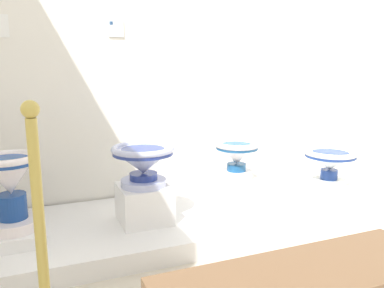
{
  "coord_description": "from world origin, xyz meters",
  "views": [
    {
      "loc": [
        0.71,
        -0.53,
        1.15
      ],
      "look_at": [
        1.71,
        1.94,
        0.61
      ],
      "focal_mm": 36.98,
      "sensor_mm": 36.0,
      "label": 1
    }
  ],
  "objects_px": {
    "plinth_block_rightmost": "(144,203)",
    "antique_toilet_rightmost": "(143,160)",
    "antique_toilet_central_ornate": "(330,161)",
    "plinth_block_central_ornate": "(328,189)",
    "info_placard_second": "(116,28)",
    "plinth_block_tall_cobalt": "(15,234)",
    "antique_toilet_tall_cobalt": "(10,184)",
    "stanchion_post_near_left": "(45,287)",
    "plinth_block_pale_glazed": "(236,191)",
    "antique_toilet_pale_glazed": "(237,155)"
  },
  "relations": [
    {
      "from": "antique_toilet_central_ornate",
      "to": "plinth_block_rightmost",
      "type": "bearing_deg",
      "value": -179.9
    },
    {
      "from": "plinth_block_tall_cobalt",
      "to": "plinth_block_central_ornate",
      "type": "height_order",
      "value": "plinth_block_tall_cobalt"
    },
    {
      "from": "plinth_block_tall_cobalt",
      "to": "antique_toilet_pale_glazed",
      "type": "bearing_deg",
      "value": 3.21
    },
    {
      "from": "plinth_block_pale_glazed",
      "to": "antique_toilet_tall_cobalt",
      "type": "bearing_deg",
      "value": -176.79
    },
    {
      "from": "info_placard_second",
      "to": "plinth_block_rightmost",
      "type": "bearing_deg",
      "value": -86.82
    },
    {
      "from": "antique_toilet_central_ornate",
      "to": "antique_toilet_rightmost",
      "type": "bearing_deg",
      "value": -179.9
    },
    {
      "from": "plinth_block_rightmost",
      "to": "antique_toilet_pale_glazed",
      "type": "xyz_separation_m",
      "value": [
        0.73,
        0.08,
        0.25
      ]
    },
    {
      "from": "antique_toilet_tall_cobalt",
      "to": "plinth_block_rightmost",
      "type": "distance_m",
      "value": 0.82
    },
    {
      "from": "antique_toilet_rightmost",
      "to": "plinth_block_pale_glazed",
      "type": "relative_size",
      "value": 1.02
    },
    {
      "from": "plinth_block_rightmost",
      "to": "plinth_block_pale_glazed",
      "type": "xyz_separation_m",
      "value": [
        0.73,
        0.08,
        -0.03
      ]
    },
    {
      "from": "stanchion_post_near_left",
      "to": "info_placard_second",
      "type": "bearing_deg",
      "value": 67.85
    },
    {
      "from": "antique_toilet_rightmost",
      "to": "antique_toilet_central_ornate",
      "type": "distance_m",
      "value": 1.53
    },
    {
      "from": "antique_toilet_rightmost",
      "to": "info_placard_second",
      "type": "distance_m",
      "value": 1.03
    },
    {
      "from": "plinth_block_central_ornate",
      "to": "plinth_block_pale_glazed",
      "type": "bearing_deg",
      "value": 174.25
    },
    {
      "from": "plinth_block_tall_cobalt",
      "to": "antique_toilet_tall_cobalt",
      "type": "height_order",
      "value": "antique_toilet_tall_cobalt"
    },
    {
      "from": "antique_toilet_rightmost",
      "to": "plinth_block_tall_cobalt",
      "type": "bearing_deg",
      "value": -179.85
    },
    {
      "from": "antique_toilet_rightmost",
      "to": "antique_toilet_pale_glazed",
      "type": "relative_size",
      "value": 1.24
    },
    {
      "from": "stanchion_post_near_left",
      "to": "antique_toilet_rightmost",
      "type": "bearing_deg",
      "value": 55.95
    },
    {
      "from": "plinth_block_rightmost",
      "to": "plinth_block_pale_glazed",
      "type": "bearing_deg",
      "value": 6.5
    },
    {
      "from": "plinth_block_tall_cobalt",
      "to": "plinth_block_rightmost",
      "type": "xyz_separation_m",
      "value": [
        0.79,
        0.0,
        0.08
      ]
    },
    {
      "from": "plinth_block_pale_glazed",
      "to": "antique_toilet_pale_glazed",
      "type": "bearing_deg",
      "value": -90.0
    },
    {
      "from": "plinth_block_pale_glazed",
      "to": "antique_toilet_central_ornate",
      "type": "bearing_deg",
      "value": -5.75
    },
    {
      "from": "antique_toilet_rightmost",
      "to": "antique_toilet_central_ornate",
      "type": "xyz_separation_m",
      "value": [
        1.52,
        0.0,
        -0.15
      ]
    },
    {
      "from": "plinth_block_central_ornate",
      "to": "stanchion_post_near_left",
      "type": "xyz_separation_m",
      "value": [
        -2.17,
        -0.96,
        0.17
      ]
    },
    {
      "from": "antique_toilet_rightmost",
      "to": "plinth_block_pale_glazed",
      "type": "height_order",
      "value": "antique_toilet_rightmost"
    },
    {
      "from": "stanchion_post_near_left",
      "to": "antique_toilet_tall_cobalt",
      "type": "bearing_deg",
      "value": 98.55
    },
    {
      "from": "antique_toilet_tall_cobalt",
      "to": "plinth_block_central_ornate",
      "type": "bearing_deg",
      "value": 0.12
    },
    {
      "from": "plinth_block_tall_cobalt",
      "to": "info_placard_second",
      "type": "height_order",
      "value": "info_placard_second"
    },
    {
      "from": "plinth_block_tall_cobalt",
      "to": "antique_toilet_pale_glazed",
      "type": "height_order",
      "value": "antique_toilet_pale_glazed"
    },
    {
      "from": "plinth_block_rightmost",
      "to": "antique_toilet_rightmost",
      "type": "distance_m",
      "value": 0.29
    },
    {
      "from": "plinth_block_rightmost",
      "to": "plinth_block_tall_cobalt",
      "type": "bearing_deg",
      "value": -179.85
    },
    {
      "from": "plinth_block_rightmost",
      "to": "info_placard_second",
      "type": "distance_m",
      "value": 1.28
    },
    {
      "from": "plinth_block_central_ornate",
      "to": "stanchion_post_near_left",
      "type": "height_order",
      "value": "stanchion_post_near_left"
    },
    {
      "from": "antique_toilet_rightmost",
      "to": "plinth_block_central_ornate",
      "type": "relative_size",
      "value": 1.04
    },
    {
      "from": "antique_toilet_tall_cobalt",
      "to": "antique_toilet_pale_glazed",
      "type": "distance_m",
      "value": 1.52
    },
    {
      "from": "plinth_block_pale_glazed",
      "to": "info_placard_second",
      "type": "xyz_separation_m",
      "value": [
        -0.76,
        0.47,
        1.18
      ]
    },
    {
      "from": "plinth_block_rightmost",
      "to": "plinth_block_central_ornate",
      "type": "xyz_separation_m",
      "value": [
        1.52,
        0.0,
        -0.09
      ]
    },
    {
      "from": "plinth_block_rightmost",
      "to": "antique_toilet_central_ornate",
      "type": "height_order",
      "value": "antique_toilet_central_ornate"
    },
    {
      "from": "plinth_block_rightmost",
      "to": "antique_toilet_rightmost",
      "type": "bearing_deg",
      "value": 0.0
    },
    {
      "from": "antique_toilet_central_ornate",
      "to": "stanchion_post_near_left",
      "type": "height_order",
      "value": "stanchion_post_near_left"
    },
    {
      "from": "plinth_block_rightmost",
      "to": "plinth_block_central_ornate",
      "type": "bearing_deg",
      "value": 0.1
    },
    {
      "from": "antique_toilet_tall_cobalt",
      "to": "info_placard_second",
      "type": "bearing_deg",
      "value": 36.31
    },
    {
      "from": "antique_toilet_rightmost",
      "to": "stanchion_post_near_left",
      "type": "relative_size",
      "value": 0.39
    },
    {
      "from": "plinth_block_rightmost",
      "to": "plinth_block_pale_glazed",
      "type": "distance_m",
      "value": 0.73
    },
    {
      "from": "antique_toilet_pale_glazed",
      "to": "info_placard_second",
      "type": "distance_m",
      "value": 1.27
    },
    {
      "from": "plinth_block_rightmost",
      "to": "plinth_block_central_ornate",
      "type": "relative_size",
      "value": 0.83
    },
    {
      "from": "antique_toilet_tall_cobalt",
      "to": "antique_toilet_central_ornate",
      "type": "distance_m",
      "value": 2.31
    },
    {
      "from": "info_placard_second",
      "to": "antique_toilet_rightmost",
      "type": "bearing_deg",
      "value": -86.82
    },
    {
      "from": "antique_toilet_rightmost",
      "to": "antique_toilet_central_ornate",
      "type": "bearing_deg",
      "value": 0.1
    },
    {
      "from": "plinth_block_central_ornate",
      "to": "info_placard_second",
      "type": "height_order",
      "value": "info_placard_second"
    }
  ]
}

